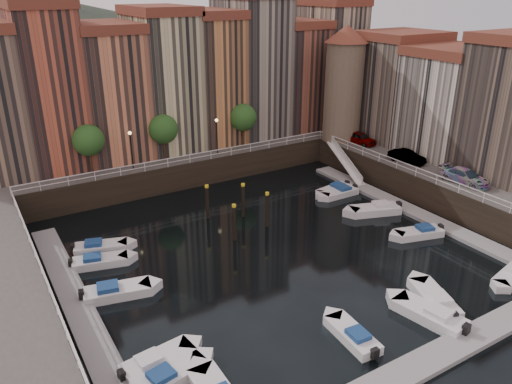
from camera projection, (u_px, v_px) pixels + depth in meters
ground at (268, 248)px, 43.21m from camera, size 200.00×200.00×0.00m
quay_far at (158, 152)px, 63.14m from camera, size 80.00×20.00×3.00m
quay_right at (494, 179)px, 54.47m from camera, size 20.00×36.00×3.00m
dock_left at (80, 311)px, 34.60m from camera, size 2.00×28.00×0.35m
dock_right at (409, 210)px, 50.11m from camera, size 2.00×28.00×0.35m
dock_near at (422, 364)px, 29.74m from camera, size 30.00×2.00×0.35m
mountains at (43, 40)px, 127.73m from camera, size 145.00×100.00×18.00m
far_terrace at (186, 77)px, 59.11m from camera, size 48.70×10.30×17.50m
right_terrace at (452, 97)px, 55.21m from camera, size 9.30×24.30×14.00m
corner_tower at (344, 82)px, 60.29m from camera, size 5.20×5.20×13.80m
promenade_trees at (169, 128)px, 54.39m from camera, size 21.20×3.20×5.20m
street_lamps at (176, 136)px, 54.02m from camera, size 10.36×0.36×4.18m
railings at (240, 189)px, 45.60m from camera, size 36.08×34.04×0.52m
gangway at (345, 161)px, 58.55m from camera, size 2.78×8.32×3.73m
mooring_pilings at (238, 209)px, 46.74m from camera, size 4.33×5.64×3.78m
boat_left_0 at (169, 377)px, 28.54m from camera, size 4.82×2.48×1.08m
boat_left_1 at (157, 362)px, 29.68m from camera, size 4.82×2.25×1.08m
boat_left_2 at (116, 292)px, 36.41m from camera, size 5.20×2.81×1.16m
boat_left_3 at (99, 261)px, 40.44m from camera, size 4.72×2.70×1.06m
boat_left_4 at (100, 247)px, 42.62m from camera, size 4.75×2.93×1.07m
boat_right_0 at (512, 276)px, 38.49m from camera, size 4.39×2.37×0.98m
boat_right_1 at (420, 233)px, 45.10m from camera, size 4.73×2.76×1.06m
boat_right_2 at (376, 210)px, 49.59m from camera, size 5.38×3.40×1.21m
boat_right_3 at (340, 193)px, 53.78m from camera, size 4.48×1.63×1.03m
boat_right_4 at (335, 190)px, 54.57m from camera, size 4.56×2.26×1.02m
boat_near_1 at (353, 336)px, 31.91m from camera, size 1.95×4.57×1.04m
boat_near_2 at (431, 315)px, 33.79m from camera, size 2.81×5.41×1.21m
boat_near_3 at (435, 299)px, 35.49m from camera, size 3.41×5.16×1.17m
car_a at (360, 139)px, 60.71m from camera, size 2.12×4.39×1.45m
car_b at (407, 157)px, 54.36m from camera, size 2.31×4.30×1.35m
car_c at (465, 177)px, 48.62m from camera, size 2.32×5.06×1.43m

